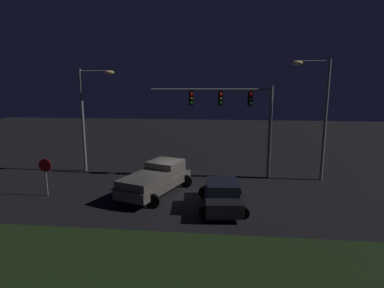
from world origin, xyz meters
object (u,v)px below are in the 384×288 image
object	(u,v)px
pickup_truck	(157,177)
street_lamp_right	(319,106)
stop_sign	(45,170)
car_sedan	(222,194)
traffic_signal_gantry	(234,108)
street_lamp_left	(89,108)

from	to	relation	value
pickup_truck	street_lamp_right	size ratio (longest dim) A/B	0.71
pickup_truck	stop_sign	xyz separation A→B (m)	(-6.34, -1.11, 0.56)
street_lamp_right	stop_sign	bearing A→B (deg)	-163.19
car_sedan	stop_sign	distance (m)	10.30
traffic_signal_gantry	stop_sign	xyz separation A→B (m)	(-10.93, -5.11, -3.34)
car_sedan	traffic_signal_gantry	bearing A→B (deg)	-11.62
stop_sign	car_sedan	bearing A→B (deg)	-4.16
traffic_signal_gantry	stop_sign	world-z (taller)	traffic_signal_gantry
street_lamp_left	street_lamp_right	distance (m)	16.01
pickup_truck	car_sedan	world-z (taller)	pickup_truck
car_sedan	street_lamp_left	xyz separation A→B (m)	(-9.80, 6.22, 4.06)
pickup_truck	stop_sign	bearing A→B (deg)	119.83
street_lamp_right	traffic_signal_gantry	bearing A→B (deg)	178.56
street_lamp_left	street_lamp_right	bearing A→B (deg)	-1.81
car_sedan	stop_sign	size ratio (longest dim) A/B	2.03
street_lamp_right	street_lamp_left	bearing A→B (deg)	178.19
traffic_signal_gantry	stop_sign	distance (m)	12.52
car_sedan	traffic_signal_gantry	xyz separation A→B (m)	(0.69, 5.85, 4.16)
pickup_truck	street_lamp_right	xyz separation A→B (m)	(10.11, 3.85, 4.08)
street_lamp_left	stop_sign	distance (m)	6.37
car_sedan	street_lamp_left	size ratio (longest dim) A/B	0.60
car_sedan	pickup_truck	bearing A→B (deg)	59.66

